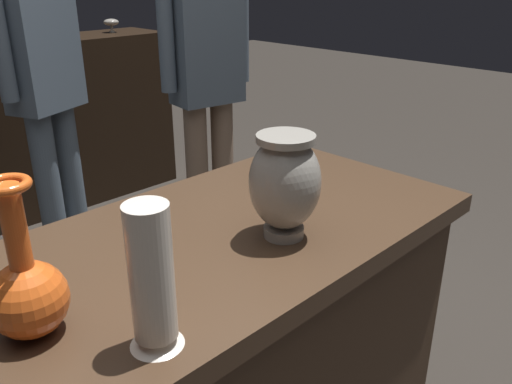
{
  "coord_description": "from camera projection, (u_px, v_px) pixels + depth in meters",
  "views": [
    {
      "loc": [
        -0.75,
        -0.84,
        1.37
      ],
      "look_at": [
        0.03,
        -0.06,
        0.9
      ],
      "focal_mm": 37.33,
      "sensor_mm": 36.0,
      "label": 1
    }
  ],
  "objects": [
    {
      "name": "shelf_vase_right",
      "position": [
        28.0,
        12.0,
        2.89
      ],
      "size": [
        0.1,
        0.1,
        0.31
      ],
      "color": "orange",
      "rests_on": "back_display_shelf"
    },
    {
      "name": "vase_left_accent",
      "position": [
        27.0,
        290.0,
        0.87
      ],
      "size": [
        0.13,
        0.13,
        0.28
      ],
      "color": "#E55B1E",
      "rests_on": "display_plinth"
    },
    {
      "name": "vase_tall_behind",
      "position": [
        152.0,
        281.0,
        0.82
      ],
      "size": [
        0.09,
        0.09,
        0.25
      ],
      "color": "silver",
      "rests_on": "display_plinth"
    },
    {
      "name": "vase_centerpiece",
      "position": [
        285.0,
        182.0,
        1.17
      ],
      "size": [
        0.16,
        0.16,
        0.24
      ],
      "color": "gray",
      "rests_on": "display_plinth"
    },
    {
      "name": "visitor_near_right",
      "position": [
        207.0,
        72.0,
        2.48
      ],
      "size": [
        0.47,
        0.23,
        1.56
      ],
      "rotation": [
        0.0,
        0.0,
        2.99
      ],
      "color": "#846B56",
      "rests_on": "ground_plane"
    },
    {
      "name": "display_plinth",
      "position": [
        232.0,
        360.0,
        1.41
      ],
      "size": [
        1.2,
        0.64,
        0.8
      ],
      "color": "#422D1E",
      "rests_on": "ground_plane"
    },
    {
      "name": "shelf_vase_far_right",
      "position": [
        111.0,
        23.0,
        3.28
      ],
      "size": [
        0.09,
        0.09,
        0.08
      ],
      "color": "gray",
      "rests_on": "back_display_shelf"
    },
    {
      "name": "visitor_center_back",
      "position": [
        43.0,
        75.0,
        2.3
      ],
      "size": [
        0.44,
        0.29,
        1.59
      ],
      "rotation": [
        0.0,
        0.0,
        3.54
      ],
      "color": "slate",
      "rests_on": "ground_plane"
    }
  ]
}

